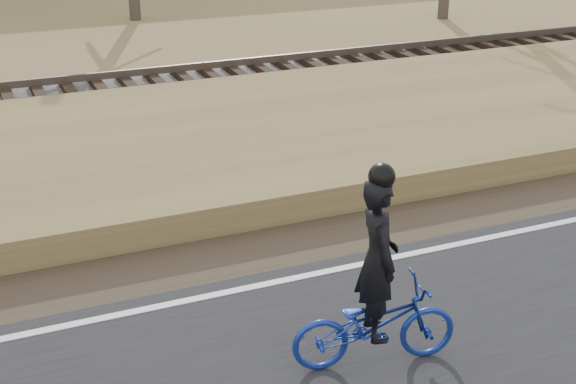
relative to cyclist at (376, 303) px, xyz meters
name	(u,v)px	position (x,y,z in m)	size (l,w,h in m)	color
ground	(86,336)	(-2.64, 1.73, -0.76)	(120.00, 120.00, 0.00)	olive
edge_line	(82,322)	(-2.64, 1.93, -0.70)	(120.00, 0.12, 0.01)	silver
shoulder	(68,285)	(-2.64, 2.93, -0.74)	(120.00, 1.60, 0.04)	#473A2B
embankment	(36,185)	(-2.64, 5.93, -0.54)	(120.00, 5.00, 0.44)	olive
ballast	(11,116)	(-2.64, 9.73, -0.54)	(120.00, 3.00, 0.45)	slate
railroad	(9,101)	(-2.64, 9.73, -0.23)	(120.00, 2.40, 0.29)	black
cyclist	(376,303)	(0.00, 0.00, 0.00)	(1.80, 0.91, 2.19)	navy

